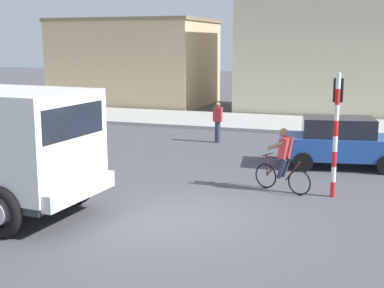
# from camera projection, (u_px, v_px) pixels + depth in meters

# --- Properties ---
(ground_plane) EXTENTS (120.00, 120.00, 0.00)m
(ground_plane) POSITION_uv_depth(u_px,v_px,m) (183.00, 216.00, 12.29)
(ground_plane) COLOR #4C4C51
(sidewalk_far) EXTENTS (80.00, 5.00, 0.16)m
(sidewalk_far) POSITION_uv_depth(u_px,v_px,m) (285.00, 124.00, 25.61)
(sidewalk_far) COLOR #ADADA8
(sidewalk_far) RESTS_ON ground
(cyclist) EXTENTS (1.61, 0.78, 1.72)m
(cyclist) POSITION_uv_depth(u_px,v_px,m) (283.00, 160.00, 14.16)
(cyclist) COLOR black
(cyclist) RESTS_ON ground
(traffic_light_pole) EXTENTS (0.24, 0.43, 3.20)m
(traffic_light_pole) POSITION_uv_depth(u_px,v_px,m) (337.00, 117.00, 13.51)
(traffic_light_pole) COLOR red
(traffic_light_pole) RESTS_ON ground
(car_red_near) EXTENTS (4.23, 2.37, 1.60)m
(car_red_near) POSITION_uv_depth(u_px,v_px,m) (341.00, 142.00, 16.99)
(car_red_near) COLOR #234C9E
(car_red_near) RESTS_ON ground
(pedestrian_near_kerb) EXTENTS (0.34, 0.22, 1.62)m
(pedestrian_near_kerb) POSITION_uv_depth(u_px,v_px,m) (218.00, 121.00, 21.13)
(pedestrian_near_kerb) COLOR #2D334C
(pedestrian_near_kerb) RESTS_ON ground
(building_corner_left) EXTENTS (9.36, 7.18, 5.36)m
(building_corner_left) POSITION_uv_depth(u_px,v_px,m) (137.00, 62.00, 34.28)
(building_corner_left) COLOR #D1B284
(building_corner_left) RESTS_ON ground
(building_mid_block) EXTENTS (10.11, 6.38, 6.63)m
(building_mid_block) POSITION_uv_depth(u_px,v_px,m) (332.00, 53.00, 29.86)
(building_mid_block) COLOR beige
(building_mid_block) RESTS_ON ground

